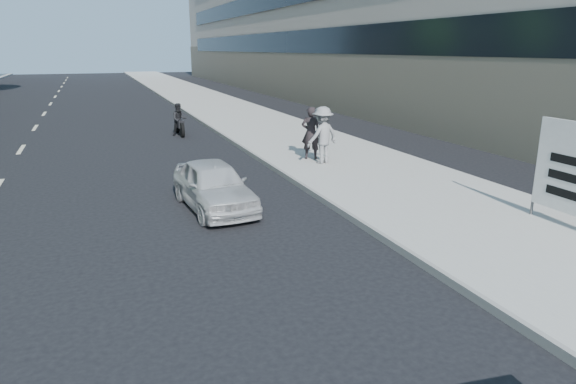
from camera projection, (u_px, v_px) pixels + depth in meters
name	position (u px, v px, depth m)	size (l,w,h in m)	color
ground	(329.00, 262.00, 9.35)	(160.00, 160.00, 0.00)	black
near_sidewalk	(242.00, 117.00, 28.70)	(5.00, 120.00, 0.15)	#A19E97
jogger	(322.00, 135.00, 16.47)	(1.18, 0.68, 1.83)	gray
pedestrian_woman	(311.00, 133.00, 17.12)	(0.64, 0.42, 1.76)	black
white_sedan_near	(214.00, 185.00, 12.30)	(1.39, 3.45, 1.17)	silver
motorcycle	(179.00, 121.00, 22.79)	(0.70, 2.04, 1.42)	black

